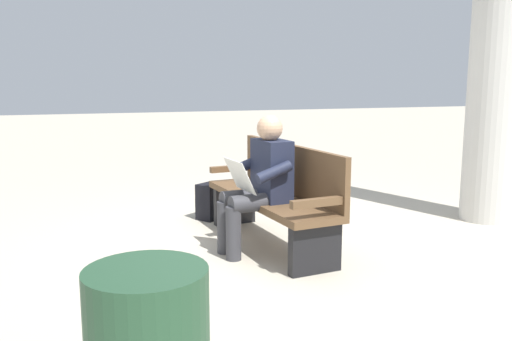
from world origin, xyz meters
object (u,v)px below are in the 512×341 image
at_px(person_seated, 260,180).
at_px(backpack, 211,201).
at_px(bench_near, 276,194).
at_px(support_pillar, 500,18).

height_order(person_seated, backpack, person_seated).
distance_m(bench_near, support_pillar, 2.92).
distance_m(person_seated, backpack, 1.32).
distance_m(bench_near, backpack, 1.15).
bearing_deg(person_seated, bench_near, -57.37).
bearing_deg(person_seated, support_pillar, -90.44).
height_order(backpack, support_pillar, support_pillar).
xyz_separation_m(bench_near, backpack, (1.07, 0.33, -0.27)).
bearing_deg(bench_near, person_seated, 122.63).
bearing_deg(backpack, support_pillar, -109.72).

